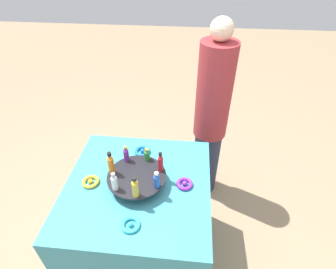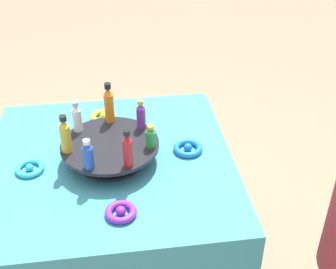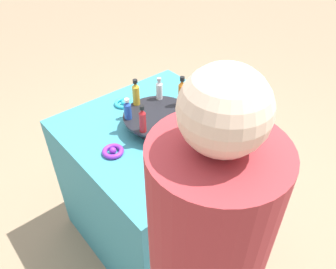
# 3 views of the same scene
# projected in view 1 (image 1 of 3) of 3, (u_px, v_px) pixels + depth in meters

# --- Properties ---
(ground_plane) EXTENTS (12.00, 12.00, 0.00)m
(ground_plane) POSITION_uv_depth(u_px,v_px,m) (145.00, 253.00, 2.03)
(ground_plane) COLOR #997F60
(party_table) EXTENTS (0.85, 0.85, 0.80)m
(party_table) POSITION_uv_depth(u_px,v_px,m) (142.00, 223.00, 1.78)
(party_table) COLOR teal
(party_table) RESTS_ON ground_plane
(display_stand) EXTENTS (0.34, 0.34, 0.07)m
(display_stand) POSITION_uv_depth(u_px,v_px,m) (137.00, 179.00, 1.50)
(display_stand) COLOR black
(display_stand) RESTS_ON party_table
(bottle_orange) EXTENTS (0.04, 0.04, 0.15)m
(bottle_orange) POSITION_uv_depth(u_px,v_px,m) (111.00, 164.00, 1.46)
(bottle_orange) COLOR orange
(bottle_orange) RESTS_ON display_stand
(bottle_clear) EXTENTS (0.03, 0.03, 0.12)m
(bottle_clear) POSITION_uv_depth(u_px,v_px,m) (114.00, 182.00, 1.38)
(bottle_clear) COLOR silver
(bottle_clear) RESTS_ON display_stand
(bottle_gold) EXTENTS (0.04, 0.04, 0.14)m
(bottle_gold) POSITION_uv_depth(u_px,v_px,m) (135.00, 187.00, 1.34)
(bottle_gold) COLOR gold
(bottle_gold) RESTS_ON display_stand
(bottle_blue) EXTENTS (0.04, 0.04, 0.11)m
(bottle_blue) POSITION_uv_depth(u_px,v_px,m) (157.00, 180.00, 1.39)
(bottle_blue) COLOR #234CAD
(bottle_blue) RESTS_ON display_stand
(bottle_red) EXTENTS (0.03, 0.03, 0.13)m
(bottle_red) POSITION_uv_depth(u_px,v_px,m) (161.00, 162.00, 1.48)
(bottle_red) COLOR #B21E23
(bottle_red) RESTS_ON display_stand
(bottle_green) EXTENTS (0.04, 0.04, 0.08)m
(bottle_green) POSITION_uv_depth(u_px,v_px,m) (147.00, 155.00, 1.57)
(bottle_green) COLOR #288438
(bottle_green) RESTS_ON display_stand
(bottle_purple) EXTENTS (0.03, 0.03, 0.11)m
(bottle_purple) POSITION_uv_depth(u_px,v_px,m) (126.00, 154.00, 1.55)
(bottle_purple) COLOR #702D93
(bottle_purple) RESTS_ON display_stand
(ribbon_bow_teal) EXTENTS (0.10, 0.10, 0.03)m
(ribbon_bow_teal) POSITION_uv_depth(u_px,v_px,m) (131.00, 225.00, 1.31)
(ribbon_bow_teal) COLOR #2DB7CC
(ribbon_bow_teal) RESTS_ON party_table
(ribbon_bow_purple) EXTENTS (0.10, 0.10, 0.03)m
(ribbon_bow_purple) POSITION_uv_depth(u_px,v_px,m) (185.00, 184.00, 1.52)
(ribbon_bow_purple) COLOR purple
(ribbon_bow_purple) RESTS_ON party_table
(ribbon_bow_blue) EXTENTS (0.10, 0.10, 0.03)m
(ribbon_bow_blue) POSITION_uv_depth(u_px,v_px,m) (143.00, 151.00, 1.74)
(ribbon_bow_blue) COLOR blue
(ribbon_bow_blue) RESTS_ON party_table
(ribbon_bow_gold) EXTENTS (0.10, 0.10, 0.03)m
(ribbon_bow_gold) POSITION_uv_depth(u_px,v_px,m) (91.00, 182.00, 1.53)
(ribbon_bow_gold) COLOR gold
(ribbon_bow_gold) RESTS_ON party_table
(person_figure) EXTENTS (0.26, 0.26, 1.55)m
(person_figure) POSITION_uv_depth(u_px,v_px,m) (211.00, 119.00, 2.08)
(person_figure) COLOR #282D42
(person_figure) RESTS_ON ground_plane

